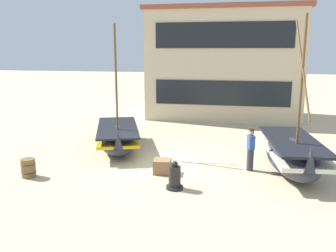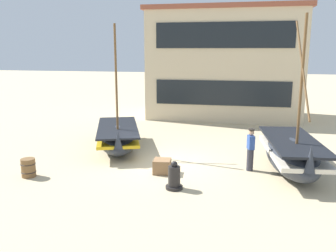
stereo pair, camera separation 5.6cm
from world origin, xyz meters
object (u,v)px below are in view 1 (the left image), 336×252
at_px(capstan_winch, 175,178).
at_px(cargo_crate, 162,166).
at_px(fishing_boat_centre_large, 118,136).
at_px(harbor_building_main, 224,63).
at_px(wooden_barrel, 28,168).
at_px(fishing_boat_near_left, 292,154).
at_px(fisherman_by_hull, 251,150).

xyz_separation_m(capstan_winch, cargo_crate, (-0.75, 1.47, -0.13)).
bearing_deg(fishing_boat_centre_large, harbor_building_main, 65.48).
relative_size(wooden_barrel, cargo_crate, 1.08).
bearing_deg(harbor_building_main, fishing_boat_near_left, -74.46).
xyz_separation_m(fishing_boat_near_left, capstan_winch, (-4.14, -2.57, -0.34)).
height_order(fishing_boat_near_left, cargo_crate, fishing_boat_near_left).
bearing_deg(fishing_boat_near_left, capstan_winch, -148.15).
bearing_deg(cargo_crate, fisherman_by_hull, 16.56).
relative_size(fishing_boat_near_left, cargo_crate, 9.09).
distance_m(fisherman_by_hull, harbor_building_main, 12.18).
bearing_deg(wooden_barrel, fishing_boat_centre_large, 64.83).
bearing_deg(harbor_building_main, cargo_crate, -97.48).
xyz_separation_m(fishing_boat_centre_large, wooden_barrel, (-2.02, -4.29, -0.27)).
relative_size(fishing_boat_near_left, harbor_building_main, 0.56).
distance_m(fisherman_by_hull, wooden_barrel, 8.51).
bearing_deg(capstan_winch, fishing_boat_centre_large, 129.30).
xyz_separation_m(fishing_boat_near_left, fisherman_by_hull, (-1.56, -0.11, 0.10)).
bearing_deg(capstan_winch, fishing_boat_near_left, 31.85).
height_order(fisherman_by_hull, cargo_crate, fisherman_by_hull).
bearing_deg(fisherman_by_hull, harbor_building_main, 98.09).
relative_size(fisherman_by_hull, harbor_building_main, 0.16).
distance_m(capstan_winch, cargo_crate, 1.66).
xyz_separation_m(fishing_boat_centre_large, cargo_crate, (2.81, -2.88, -0.35)).
relative_size(fishing_boat_near_left, fishing_boat_centre_large, 1.02).
relative_size(fishing_boat_centre_large, harbor_building_main, 0.55).
bearing_deg(fishing_boat_centre_large, fisherman_by_hull, -17.14).
xyz_separation_m(fisherman_by_hull, wooden_barrel, (-8.16, -2.40, -0.48)).
xyz_separation_m(fishing_boat_near_left, cargo_crate, (-4.89, -1.10, -0.46)).
bearing_deg(fishing_boat_centre_large, capstan_winch, -50.70).
bearing_deg(wooden_barrel, fishing_boat_near_left, 14.49).
height_order(fishing_boat_near_left, fisherman_by_hull, fishing_boat_near_left).
bearing_deg(harbor_building_main, capstan_winch, -93.69).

